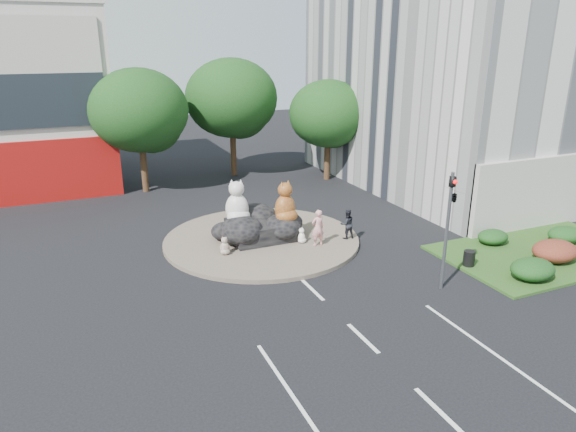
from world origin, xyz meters
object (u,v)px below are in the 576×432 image
(pedestrian_pink, at_px, (318,228))
(litter_bin, at_px, (469,258))
(cat_white, at_px, (237,201))
(pedestrian_dark, at_px, (347,224))
(cat_tabby, at_px, (285,201))
(kitten_white, at_px, (302,235))
(kitten_calico, at_px, (225,245))

(pedestrian_pink, height_order, litter_bin, pedestrian_pink)
(cat_white, height_order, pedestrian_dark, cat_white)
(cat_tabby, distance_m, litter_bin, 9.13)
(cat_tabby, xyz_separation_m, litter_bin, (6.40, -6.29, -1.71))
(kitten_white, bearing_deg, pedestrian_dark, -56.36)
(kitten_calico, distance_m, pedestrian_dark, 6.38)
(cat_white, height_order, pedestrian_pink, cat_white)
(cat_white, bearing_deg, kitten_calico, -100.43)
(pedestrian_dark, xyz_separation_m, litter_bin, (3.50, -5.03, -0.50))
(kitten_calico, xyz_separation_m, kitten_white, (3.97, -0.13, -0.04))
(kitten_white, distance_m, pedestrian_dark, 2.44)
(kitten_white, distance_m, litter_bin, 7.99)
(pedestrian_pink, relative_size, litter_bin, 2.63)
(cat_white, bearing_deg, kitten_white, -6.29)
(kitten_calico, bearing_deg, cat_tabby, 43.27)
(kitten_white, height_order, litter_bin, kitten_white)
(pedestrian_dark, bearing_deg, cat_white, -18.38)
(cat_tabby, distance_m, pedestrian_dark, 3.39)
(kitten_white, bearing_deg, litter_bin, -90.00)
(cat_white, distance_m, kitten_calico, 2.56)
(cat_white, xyz_separation_m, kitten_white, (2.78, -1.75, -1.62))
(litter_bin, bearing_deg, pedestrian_dark, 124.86)
(kitten_white, xyz_separation_m, pedestrian_dark, (2.39, -0.37, 0.37))
(pedestrian_dark, distance_m, litter_bin, 6.14)
(cat_white, distance_m, cat_tabby, 2.42)
(cat_tabby, bearing_deg, pedestrian_dark, -43.73)
(cat_white, xyz_separation_m, pedestrian_dark, (5.17, -2.12, -1.25))
(cat_tabby, bearing_deg, pedestrian_pink, -74.99)
(cat_tabby, xyz_separation_m, pedestrian_pink, (1.09, -1.54, -1.06))
(kitten_calico, distance_m, pedestrian_pink, 4.64)
(cat_white, distance_m, litter_bin, 11.37)
(cat_white, height_order, kitten_calico, cat_white)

